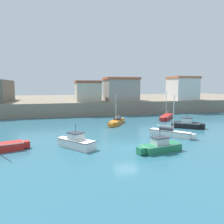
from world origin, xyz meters
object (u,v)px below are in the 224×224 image
motorboat_white_4 (76,142)px  sailboat_red_5 (166,117)px  motorboat_black_1 (187,124)px  harbor_shed_near_wharf (182,88)px  sailboat_orange_0 (116,122)px  sailboat_white_2 (170,133)px  harbor_shed_mid_row (121,89)px  motorboat_green_3 (160,146)px  harbor_shed_far_end (88,91)px

motorboat_white_4 → sailboat_red_5: 24.68m
motorboat_black_1 → harbor_shed_near_wharf: bearing=59.9°
motorboat_white_4 → harbor_shed_near_wharf: 39.93m
sailboat_orange_0 → sailboat_white_2: bearing=-67.6°
harbor_shed_near_wharf → harbor_shed_mid_row: (-16.00, 0.94, -0.18)m
motorboat_white_4 → harbor_shed_mid_row: 31.07m
sailboat_orange_0 → harbor_shed_near_wharf: harbor_shed_near_wharf is taller
motorboat_green_3 → motorboat_black_1: bearing=46.4°
harbor_shed_near_wharf → sailboat_white_2: bearing=-124.6°
sailboat_red_5 → motorboat_black_1: bearing=-98.4°
motorboat_white_4 → harbor_shed_mid_row: harbor_shed_mid_row is taller
motorboat_black_1 → motorboat_white_4: 18.88m
sailboat_orange_0 → motorboat_green_3: 16.03m
motorboat_green_3 → harbor_shed_mid_row: harbor_shed_mid_row is taller
sailboat_orange_0 → motorboat_black_1: (9.72, -5.85, 0.15)m
sailboat_orange_0 → harbor_shed_mid_row: bearing=70.7°
motorboat_black_1 → harbor_shed_far_end: (-12.44, 20.85, 4.70)m
motorboat_green_3 → sailboat_red_5: 22.16m
motorboat_green_3 → harbor_shed_near_wharf: (21.25, 30.15, 5.32)m
sailboat_white_2 → harbor_shed_mid_row: size_ratio=0.69×
motorboat_white_4 → harbor_shed_far_end: bearing=79.3°
motorboat_green_3 → harbor_shed_near_wharf: bearing=54.8°
motorboat_white_4 → harbor_shed_near_wharf: size_ratio=0.70×
motorboat_green_3 → harbor_shed_near_wharf: size_ratio=0.76×
sailboat_white_2 → motorboat_green_3: sailboat_white_2 is taller
sailboat_orange_0 → motorboat_black_1: size_ratio=1.23×
harbor_shed_far_end → sailboat_orange_0: bearing=-79.7°
motorboat_green_3 → harbor_shed_near_wharf: 37.27m
sailboat_orange_0 → harbor_shed_mid_row: size_ratio=0.74×
sailboat_red_5 → harbor_shed_near_wharf: (10.23, 10.93, 5.43)m
harbor_shed_mid_row → harbor_shed_far_end: 8.01m
sailboat_white_2 → motorboat_white_4: size_ratio=1.20×
motorboat_white_4 → sailboat_red_5: (18.96, 15.79, -0.18)m
sailboat_orange_0 → harbor_shed_near_wharf: (21.28, 14.12, 5.43)m
motorboat_black_1 → sailboat_red_5: sailboat_red_5 is taller
motorboat_black_1 → sailboat_red_5: 9.14m
sailboat_orange_0 → harbor_shed_far_end: harbor_shed_far_end is taller
sailboat_white_2 → sailboat_red_5: 15.23m
sailboat_white_2 → harbor_shed_far_end: size_ratio=0.91×
sailboat_white_2 → harbor_shed_far_end: 26.85m
sailboat_red_5 → harbor_shed_far_end: harbor_shed_far_end is taller
sailboat_orange_0 → harbor_shed_mid_row: (5.28, 15.06, 5.25)m
motorboat_black_1 → motorboat_green_3: size_ratio=0.96×
harbor_shed_far_end → harbor_shed_near_wharf: bearing=-2.1°
harbor_shed_mid_row → motorboat_white_4: bearing=-115.5°
harbor_shed_mid_row → motorboat_black_1: bearing=-78.0°
motorboat_green_3 → sailboat_red_5: size_ratio=0.80×
sailboat_orange_0 → sailboat_white_2: 11.31m
motorboat_black_1 → harbor_shed_near_wharf: size_ratio=0.73×
harbor_shed_far_end → sailboat_red_5: bearing=-40.6°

